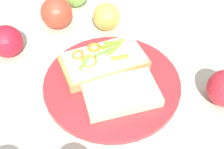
% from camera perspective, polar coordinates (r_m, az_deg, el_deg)
% --- Properties ---
extents(ground_plane, '(2.00, 2.00, 0.00)m').
position_cam_1_polar(ground_plane, '(0.63, 0.00, -1.97)').
color(ground_plane, '#B9B59C').
rests_on(ground_plane, ground).
extents(plate, '(0.30, 0.30, 0.01)m').
position_cam_1_polar(plate, '(0.63, 0.00, -1.61)').
color(plate, '#B32A30').
rests_on(plate, ground_plane).
extents(sandwich, '(0.21, 0.20, 0.04)m').
position_cam_1_polar(sandwich, '(0.64, -1.72, 2.74)').
color(sandwich, '#AE844D').
rests_on(sandwich, plate).
extents(bread_slice_side, '(0.17, 0.18, 0.02)m').
position_cam_1_polar(bread_slice_side, '(0.59, 1.80, -3.81)').
color(bread_slice_side, beige).
rests_on(bread_slice_side, plate).
extents(apple_0, '(0.11, 0.11, 0.08)m').
position_cam_1_polar(apple_0, '(0.77, -10.96, 11.93)').
color(apple_0, red).
rests_on(apple_0, ground_plane).
extents(apple_1, '(0.07, 0.07, 0.07)m').
position_cam_1_polar(apple_1, '(0.76, -1.12, 11.38)').
color(apple_1, gold).
rests_on(apple_1, ground_plane).
extents(apple_5, '(0.10, 0.10, 0.08)m').
position_cam_1_polar(apple_5, '(0.72, -20.24, 6.20)').
color(apple_5, '#B6182A').
rests_on(apple_5, ground_plane).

